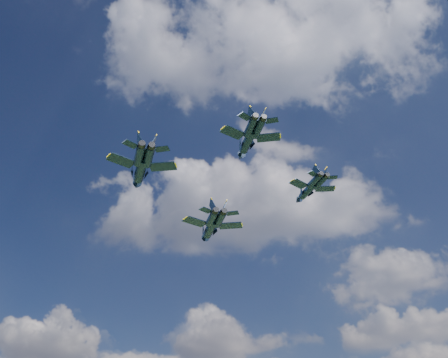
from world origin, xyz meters
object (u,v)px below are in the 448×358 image
(jet_lead, at_px, (210,229))
(jet_left, at_px, (140,171))
(jet_slot, at_px, (247,142))
(jet_right, at_px, (307,191))

(jet_lead, relative_size, jet_left, 1.06)
(jet_slot, bearing_deg, jet_right, 44.76)
(jet_right, relative_size, jet_slot, 0.97)
(jet_lead, relative_size, jet_right, 1.36)
(jet_left, height_order, jet_slot, jet_left)
(jet_lead, relative_size, jet_slot, 1.33)
(jet_slot, bearing_deg, jet_left, 137.05)
(jet_left, bearing_deg, jet_right, 1.71)
(jet_left, distance_m, jet_slot, 23.25)
(jet_right, bearing_deg, jet_slot, -140.97)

